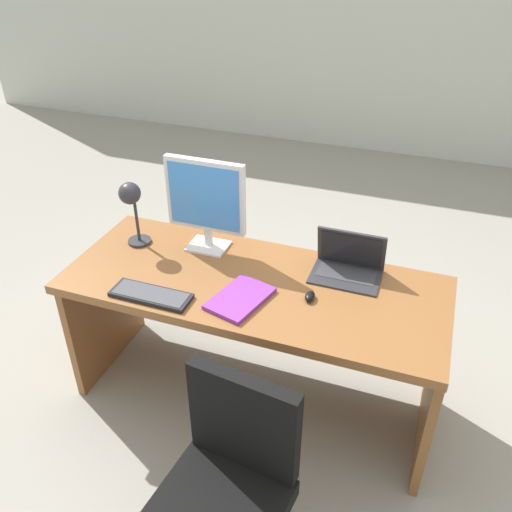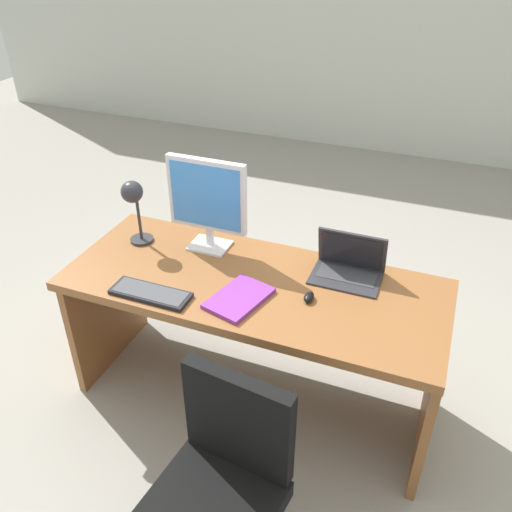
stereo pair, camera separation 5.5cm
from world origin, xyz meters
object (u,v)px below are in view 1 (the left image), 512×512
Objects in this scene: book at (240,298)px; laptop at (349,261)px; desk at (257,310)px; office_chair at (225,505)px; mouse at (310,296)px; keyboard at (151,295)px; desk_lamp at (131,201)px; monitor at (206,199)px.

laptop is at bearing 43.52° from book.
desk is 0.93m from office_chair.
laptop is at bearing 67.06° from mouse.
office_chair reaches higher than keyboard.
desk_lamp is (-0.96, 0.15, 0.24)m from mouse.
office_chair is at bearing -77.61° from desk.
desk is 0.37m from mouse.
office_chair is (0.58, -0.57, -0.43)m from keyboard.
desk_lamp is at bearing -173.41° from laptop.
laptop is 4.32× the size of mouse.
keyboard is at bearing -147.79° from laptop.
book is 0.83m from office_chair.
monitor reaches higher than desk_lamp.
keyboard is 0.40m from book.
mouse is (0.28, -0.09, 0.22)m from desk.
book is 0.39× the size of office_chair.
desk_lamp is (-0.68, 0.06, 0.45)m from desk.
monitor reaches higher than keyboard.
office_chair is at bearing -63.65° from monitor.
office_chair is (0.52, -1.05, -0.69)m from monitor.
keyboard is at bearing -97.99° from monitor.
laptop reaches higher than mouse.
desk is at bearing 162.92° from mouse.
office_chair is (0.87, -0.94, -0.67)m from desk_lamp.
book is (-0.01, -0.20, 0.21)m from desk.
desk is at bearing -26.41° from monitor.
office_chair is at bearing -47.17° from desk_lamp.
desk is 0.51m from laptop.
office_chair is at bearing -44.36° from keyboard.
desk is at bearing 88.36° from book.
monitor is at bearing 116.35° from office_chair.
book is (-0.29, -0.11, -0.01)m from mouse.
mouse is 0.91m from office_chair.
keyboard is (-0.79, -0.50, -0.05)m from laptop.
book is at bearing 106.29° from office_chair.
mouse is 0.09× the size of office_chair.
monitor is 1.36× the size of desk_lamp.
monitor is at bearing 131.36° from book.
mouse is (0.67, 0.23, 0.01)m from keyboard.
keyboard is 4.92× the size of mouse.
desk is 0.60m from monitor.
book is at bearing -48.64° from monitor.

